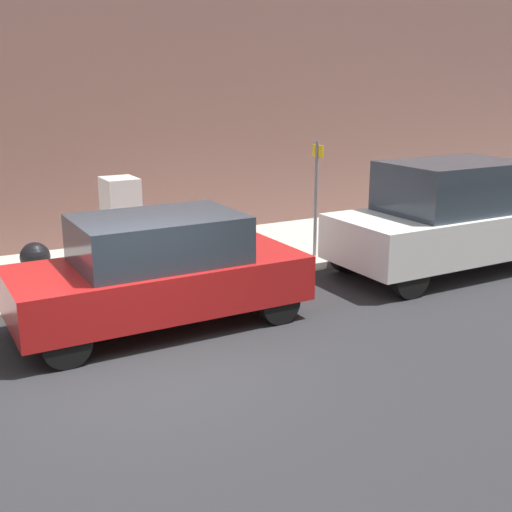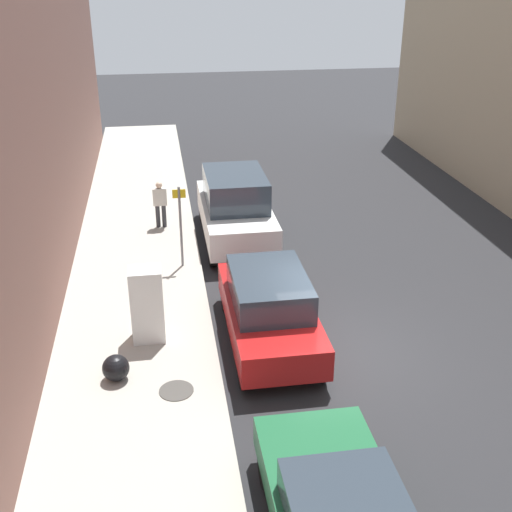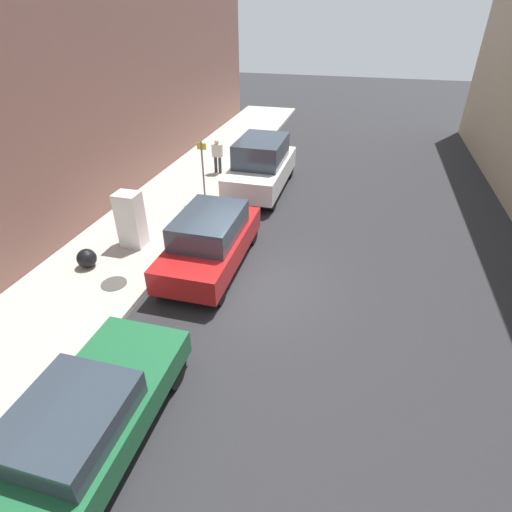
{
  "view_description": "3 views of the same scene",
  "coord_description": "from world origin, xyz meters",
  "px_view_note": "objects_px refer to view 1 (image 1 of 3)",
  "views": [
    {
      "loc": [
        7.31,
        -2.54,
        3.65
      ],
      "look_at": [
        -2.01,
        2.67,
        0.72
      ],
      "focal_mm": 45.0,
      "sensor_mm": 36.0,
      "label": 1
    },
    {
      "loc": [
        -3.76,
        -11.78,
        8.06
      ],
      "look_at": [
        -1.44,
        3.03,
        1.11
      ],
      "focal_mm": 45.0,
      "sensor_mm": 36.0,
      "label": 2
    },
    {
      "loc": [
        2.36,
        -8.67,
        6.67
      ],
      "look_at": [
        -0.06,
        0.47,
        0.71
      ],
      "focal_mm": 28.0,
      "sensor_mm": 36.0,
      "label": 3
    }
  ],
  "objects_px": {
    "parked_suv_red": "(160,270)",
    "pedestrian_walking_far": "(410,198)",
    "street_sign_post": "(316,192)",
    "parked_van_white": "(451,217)",
    "discarded_refrigerator": "(122,224)",
    "trash_bag": "(35,257)"
  },
  "relations": [
    {
      "from": "trash_bag",
      "to": "parked_van_white",
      "type": "relative_size",
      "value": 0.12
    },
    {
      "from": "parked_suv_red",
      "to": "parked_van_white",
      "type": "distance_m",
      "value": 6.03
    },
    {
      "from": "trash_bag",
      "to": "parked_van_white",
      "type": "height_order",
      "value": "parked_van_white"
    },
    {
      "from": "street_sign_post",
      "to": "parked_suv_red",
      "type": "relative_size",
      "value": 0.53
    },
    {
      "from": "pedestrian_walking_far",
      "to": "discarded_refrigerator",
      "type": "bearing_deg",
      "value": 113.94
    },
    {
      "from": "trash_bag",
      "to": "pedestrian_walking_far",
      "type": "relative_size",
      "value": 0.37
    },
    {
      "from": "discarded_refrigerator",
      "to": "parked_van_white",
      "type": "distance_m",
      "value": 6.34
    },
    {
      "from": "pedestrian_walking_far",
      "to": "parked_suv_red",
      "type": "relative_size",
      "value": 0.34
    },
    {
      "from": "parked_suv_red",
      "to": "parked_van_white",
      "type": "xyz_separation_m",
      "value": [
        0.0,
        6.02,
        0.2
      ]
    },
    {
      "from": "parked_suv_red",
      "to": "trash_bag",
      "type": "bearing_deg",
      "value": -160.52
    },
    {
      "from": "discarded_refrigerator",
      "to": "street_sign_post",
      "type": "bearing_deg",
      "value": 75.81
    },
    {
      "from": "discarded_refrigerator",
      "to": "parked_suv_red",
      "type": "relative_size",
      "value": 0.4
    },
    {
      "from": "discarded_refrigerator",
      "to": "pedestrian_walking_far",
      "type": "bearing_deg",
      "value": 86.41
    },
    {
      "from": "discarded_refrigerator",
      "to": "trash_bag",
      "type": "height_order",
      "value": "discarded_refrigerator"
    },
    {
      "from": "discarded_refrigerator",
      "to": "pedestrian_walking_far",
      "type": "xyz_separation_m",
      "value": [
        0.43,
        6.79,
        -0.02
      ]
    },
    {
      "from": "trash_bag",
      "to": "parked_van_white",
      "type": "xyz_separation_m",
      "value": [
        3.41,
        7.23,
        0.64
      ]
    },
    {
      "from": "parked_suv_red",
      "to": "street_sign_post",
      "type": "bearing_deg",
      "value": 113.61
    },
    {
      "from": "street_sign_post",
      "to": "parked_van_white",
      "type": "xyz_separation_m",
      "value": [
        1.77,
        1.97,
        -0.4
      ]
    },
    {
      "from": "street_sign_post",
      "to": "trash_bag",
      "type": "xyz_separation_m",
      "value": [
        -1.63,
        -5.26,
        -1.04
      ]
    },
    {
      "from": "discarded_refrigerator",
      "to": "street_sign_post",
      "type": "xyz_separation_m",
      "value": [
        0.95,
        3.76,
        0.44
      ]
    },
    {
      "from": "parked_suv_red",
      "to": "pedestrian_walking_far",
      "type": "bearing_deg",
      "value": 107.98
    },
    {
      "from": "discarded_refrigerator",
      "to": "pedestrian_walking_far",
      "type": "height_order",
      "value": "discarded_refrigerator"
    }
  ]
}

